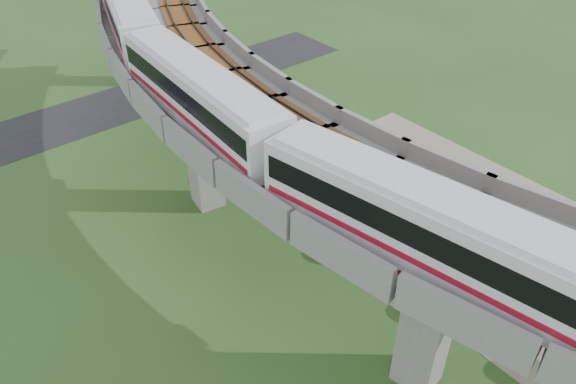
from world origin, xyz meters
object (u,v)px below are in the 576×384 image
at_px(car_dark, 381,170).
at_px(car_red, 442,195).
at_px(car_white, 510,257).
at_px(metro_train, 192,46).

bearing_deg(car_dark, car_red, -168.83).
bearing_deg(car_white, car_dark, 69.54).
relative_size(car_white, car_red, 0.91).
height_order(metro_train, car_white, metro_train).
xyz_separation_m(car_white, car_dark, (0.95, 12.74, 0.07)).
xyz_separation_m(metro_train, car_red, (13.54, -12.56, -11.67)).
xyz_separation_m(metro_train, car_white, (11.40, -19.99, -11.71)).
distance_m(metro_train, car_white, 25.82).
height_order(car_white, car_red, car_red).
relative_size(metro_train, car_dark, 13.80).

